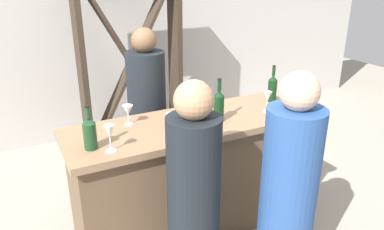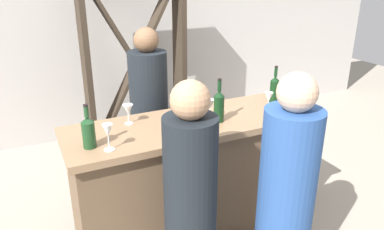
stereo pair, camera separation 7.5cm
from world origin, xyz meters
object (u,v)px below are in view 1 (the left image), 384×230
Objects in this scene: wine_glass_near_right at (267,98)px; person_server_behind at (148,121)px; wine_glass_far_left at (209,105)px; person_left_guest at (194,203)px; wine_bottle_second_left_dark_green at (219,105)px; wine_glass_far_center at (128,111)px; wine_rack at (131,63)px; wine_glass_near_center at (171,119)px; wine_glass_near_left at (109,133)px; wine_bottle_leftmost_olive_green at (90,133)px; person_center_guest at (288,194)px; wine_bottle_center_dark_green at (272,88)px.

wine_glass_near_right is 0.11× the size of person_server_behind.
person_left_guest is (-0.43, -0.59, -0.36)m from wine_glass_far_left.
wine_glass_far_left is 0.77m from person_server_behind.
wine_glass_far_center is (-0.61, 0.24, -0.02)m from wine_bottle_second_left_dark_green.
wine_rack reaches higher than wine_glass_near_center.
wine_glass_near_right is (1.26, 0.10, -0.01)m from wine_glass_near_left.
wine_rack is 1.81m from wine_glass_near_right.
wine_bottle_leftmost_olive_green is at bearing -172.85° from wine_glass_far_left.
wine_glass_near_right reaches higher than wine_glass_far_left.
wine_glass_near_center is (0.54, -0.00, -0.01)m from wine_bottle_leftmost_olive_green.
person_center_guest is at bearing -81.89° from wine_bottle_second_left_dark_green.
wine_bottle_leftmost_olive_green is 0.76m from person_left_guest.
wine_rack is 2.44m from person_center_guest.
wine_bottle_leftmost_olive_green is at bearing -178.43° from wine_bottle_second_left_dark_green.
wine_glass_far_left is (0.81, 0.20, -0.02)m from wine_glass_near_left.
person_center_guest reaches higher than wine_glass_far_center.
wine_glass_near_left is 1.23× the size of wine_glass_near_center.
wine_bottle_second_left_dark_green is at bearing -72.16° from wine_glass_far_left.
wine_glass_far_center is at bearing -47.09° from person_server_behind.
wine_glass_far_center is 0.10× the size of person_center_guest.
wine_glass_far_center is (-0.21, 0.27, 0.01)m from wine_glass_near_center.
wine_glass_near_left is 1.05× the size of wine_glass_near_right.
wine_rack is at bearing 114.38° from wine_bottle_center_dark_green.
wine_bottle_center_dark_green is 0.21× the size of person_center_guest.
wine_bottle_leftmost_olive_green is at bearing -54.59° from person_server_behind.
wine_bottle_leftmost_olive_green is at bearing -115.79° from wine_rack.
person_center_guest is at bearing -85.67° from wine_rack.
person_left_guest is at bearing -126.46° from wine_glass_far_left.
person_server_behind reaches higher than person_center_guest.
wine_glass_far_left reaches higher than wine_glass_near_center.
wine_bottle_center_dark_green is at bearing 7.29° from wine_glass_far_left.
wine_bottle_second_left_dark_green is 0.78m from person_left_guest.
wine_glass_near_right is at bearing 1.34° from wine_glass_near_center.
wine_glass_far_left is at bearing 6.95° from person_server_behind.
wine_glass_near_left is 0.42m from wine_glass_far_center.
wine_glass_near_right is (0.52, -1.74, 0.05)m from wine_rack.
wine_rack is 12.11× the size of wine_glass_near_right.
wine_glass_far_center is 0.10× the size of person_server_behind.
wine_glass_near_right is at bearing -74.13° from person_left_guest.
person_left_guest is 0.94× the size of person_server_behind.
person_server_behind is (0.65, 0.77, -0.33)m from wine_bottle_leftmost_olive_green.
wine_glass_near_left is at bearing -41.19° from wine_bottle_leftmost_olive_green.
wine_glass_near_left reaches higher than wine_glass_near_center.
wine_glass_far_center is at bearing 176.89° from wine_bottle_center_dark_green.
wine_glass_near_left is at bearing -47.09° from person_server_behind.
wine_bottle_center_dark_green is 1.33m from person_left_guest.
wine_glass_near_center is 0.96× the size of wine_glass_far_center.
wine_glass_near_right is 1.14× the size of wine_glass_far_left.
person_server_behind reaches higher than wine_bottle_center_dark_green.
wine_rack is 1.73m from wine_bottle_second_left_dark_green.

